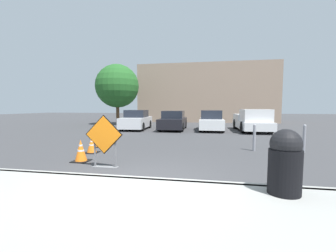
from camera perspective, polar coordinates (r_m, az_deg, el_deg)
ground_plane at (r=15.08m, az=4.73°, el=-1.94°), size 96.00×96.00×0.00m
sidewalk_strip at (r=4.03m, az=-12.82°, el=-20.39°), size 25.45×3.12×0.14m
curb_lip at (r=5.40m, az=-6.10°, el=-13.66°), size 25.45×0.20×0.14m
road_closed_sign at (r=6.80m, az=-15.93°, el=-3.17°), size 1.14×0.20×1.56m
traffic_cone_nearest at (r=7.90m, az=-21.26°, el=-5.90°), size 0.52×0.52×0.72m
traffic_cone_second at (r=9.24m, az=-18.83°, el=-4.65°), size 0.49×0.49×0.61m
traffic_cone_third at (r=10.53m, az=-17.22°, el=-3.05°), size 0.51×0.51×0.76m
traffic_cone_fourth at (r=11.82m, az=-15.80°, el=-2.25°), size 0.50×0.50×0.73m
parked_car_nearest at (r=18.04m, az=-8.04°, el=1.41°), size 1.99×4.20×1.54m
parked_car_second at (r=17.62m, az=1.34°, el=1.30°), size 1.93×4.45×1.48m
parked_car_third at (r=17.39m, az=10.92°, el=1.21°), size 1.82×4.18×1.53m
pickup_truck at (r=17.41m, az=20.67°, el=1.09°), size 2.24×5.13×1.62m
trash_bin at (r=4.80m, az=27.60°, el=-7.97°), size 0.60×0.60×1.23m
bollard_nearest at (r=9.75m, az=21.07°, el=-2.59°), size 0.12×0.12×1.09m
bollard_second at (r=10.25m, az=31.29°, el=-2.58°), size 0.12×0.12×1.11m
building_facade_backdrop at (r=28.39m, az=9.64°, el=8.06°), size 16.10×5.00×6.80m
street_tree_behind_lot at (r=23.26m, az=-12.77°, el=9.85°), size 4.28×4.28×6.00m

